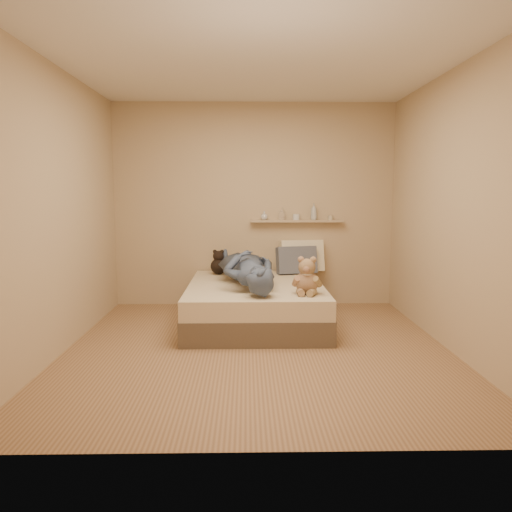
{
  "coord_description": "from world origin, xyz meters",
  "views": [
    {
      "loc": [
        -0.1,
        -4.57,
        1.48
      ],
      "look_at": [
        0.0,
        0.65,
        0.8
      ],
      "focal_mm": 35.0,
      "sensor_mm": 36.0,
      "label": 1
    }
  ],
  "objects_px": {
    "dark_plush": "(219,264)",
    "person": "(247,267)",
    "bed": "(256,303)",
    "wall_shelf": "(297,221)",
    "pillow_grey": "(297,260)",
    "teddy_bear": "(307,279)",
    "pillow_cream": "(302,256)",
    "game_console": "(253,277)"
  },
  "relations": [
    {
      "from": "dark_plush",
      "to": "pillow_grey",
      "type": "xyz_separation_m",
      "value": [
        0.98,
        0.04,
        0.04
      ]
    },
    {
      "from": "person",
      "to": "wall_shelf",
      "type": "height_order",
      "value": "wall_shelf"
    },
    {
      "from": "game_console",
      "to": "pillow_grey",
      "type": "relative_size",
      "value": 0.4
    },
    {
      "from": "teddy_bear",
      "to": "wall_shelf",
      "type": "bearing_deg",
      "value": 88.28
    },
    {
      "from": "teddy_bear",
      "to": "dark_plush",
      "type": "relative_size",
      "value": 1.24
    },
    {
      "from": "game_console",
      "to": "person",
      "type": "distance_m",
      "value": 0.47
    },
    {
      "from": "person",
      "to": "pillow_grey",
      "type": "bearing_deg",
      "value": -140.09
    },
    {
      "from": "teddy_bear",
      "to": "pillow_cream",
      "type": "height_order",
      "value": "pillow_cream"
    },
    {
      "from": "bed",
      "to": "pillow_grey",
      "type": "bearing_deg",
      "value": 52.54
    },
    {
      "from": "dark_plush",
      "to": "wall_shelf",
      "type": "relative_size",
      "value": 0.26
    },
    {
      "from": "dark_plush",
      "to": "wall_shelf",
      "type": "height_order",
      "value": "wall_shelf"
    },
    {
      "from": "teddy_bear",
      "to": "dark_plush",
      "type": "xyz_separation_m",
      "value": [
        -0.95,
        1.23,
        -0.02
      ]
    },
    {
      "from": "dark_plush",
      "to": "pillow_cream",
      "type": "relative_size",
      "value": 0.57
    },
    {
      "from": "game_console",
      "to": "pillow_cream",
      "type": "height_order",
      "value": "pillow_cream"
    },
    {
      "from": "dark_plush",
      "to": "pillow_cream",
      "type": "distance_m",
      "value": 1.07
    },
    {
      "from": "bed",
      "to": "game_console",
      "type": "xyz_separation_m",
      "value": [
        -0.04,
        -0.53,
        0.39
      ]
    },
    {
      "from": "bed",
      "to": "dark_plush",
      "type": "bearing_deg",
      "value": 124.55
    },
    {
      "from": "dark_plush",
      "to": "bed",
      "type": "bearing_deg",
      "value": -55.45
    },
    {
      "from": "pillow_cream",
      "to": "wall_shelf",
      "type": "bearing_deg",
      "value": 126.85
    },
    {
      "from": "teddy_bear",
      "to": "wall_shelf",
      "type": "xyz_separation_m",
      "value": [
        0.04,
        1.49,
        0.49
      ]
    },
    {
      "from": "teddy_bear",
      "to": "pillow_grey",
      "type": "distance_m",
      "value": 1.27
    },
    {
      "from": "pillow_cream",
      "to": "wall_shelf",
      "type": "relative_size",
      "value": 0.46
    },
    {
      "from": "teddy_bear",
      "to": "wall_shelf",
      "type": "distance_m",
      "value": 1.57
    },
    {
      "from": "pillow_grey",
      "to": "person",
      "type": "distance_m",
      "value": 0.98
    },
    {
      "from": "wall_shelf",
      "to": "bed",
      "type": "bearing_deg",
      "value": -121.18
    },
    {
      "from": "dark_plush",
      "to": "teddy_bear",
      "type": "bearing_deg",
      "value": -52.23
    },
    {
      "from": "wall_shelf",
      "to": "pillow_grey",
      "type": "bearing_deg",
      "value": -95.57
    },
    {
      "from": "bed",
      "to": "wall_shelf",
      "type": "height_order",
      "value": "wall_shelf"
    },
    {
      "from": "person",
      "to": "wall_shelf",
      "type": "distance_m",
      "value": 1.25
    },
    {
      "from": "dark_plush",
      "to": "wall_shelf",
      "type": "distance_m",
      "value": 1.15
    },
    {
      "from": "pillow_cream",
      "to": "person",
      "type": "bearing_deg",
      "value": -128.59
    },
    {
      "from": "dark_plush",
      "to": "pillow_grey",
      "type": "height_order",
      "value": "pillow_grey"
    },
    {
      "from": "bed",
      "to": "dark_plush",
      "type": "xyz_separation_m",
      "value": [
        -0.45,
        0.65,
        0.36
      ]
    },
    {
      "from": "bed",
      "to": "dark_plush",
      "type": "relative_size",
      "value": 6.1
    },
    {
      "from": "teddy_bear",
      "to": "person",
      "type": "bearing_deg",
      "value": 139.33
    },
    {
      "from": "dark_plush",
      "to": "pillow_cream",
      "type": "height_order",
      "value": "pillow_cream"
    },
    {
      "from": "dark_plush",
      "to": "person",
      "type": "relative_size",
      "value": 0.19
    },
    {
      "from": "teddy_bear",
      "to": "pillow_grey",
      "type": "height_order",
      "value": "teddy_bear"
    },
    {
      "from": "dark_plush",
      "to": "pillow_grey",
      "type": "distance_m",
      "value": 0.98
    },
    {
      "from": "bed",
      "to": "wall_shelf",
      "type": "xyz_separation_m",
      "value": [
        0.55,
        0.91,
        0.88
      ]
    },
    {
      "from": "pillow_cream",
      "to": "pillow_grey",
      "type": "distance_m",
      "value": 0.16
    },
    {
      "from": "bed",
      "to": "person",
      "type": "distance_m",
      "value": 0.44
    }
  ]
}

